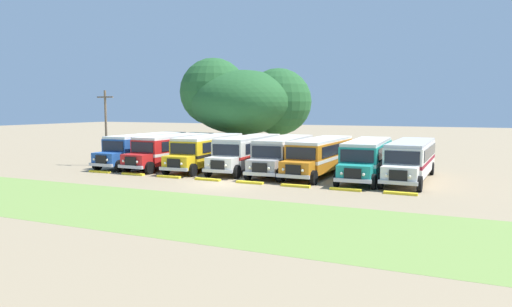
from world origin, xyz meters
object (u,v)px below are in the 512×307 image
Objects in this scene: parked_bus_slot_4 at (284,153)px; utility_pole at (106,125)px; parked_bus_slot_0 at (146,148)px; parked_bus_slot_5 at (320,155)px; broad_shade_tree at (245,100)px; parked_bus_slot_1 at (174,149)px; parked_bus_slot_3 at (248,151)px; parked_bus_slot_2 at (208,150)px; parked_bus_slot_7 at (411,158)px; parked_bus_slot_6 at (367,157)px.

utility_pole is at bearing -85.65° from parked_bus_slot_4.
parked_bus_slot_0 and parked_bus_slot_5 have the same top height.
parked_bus_slot_4 is 13.72m from broad_shade_tree.
parked_bus_slot_5 is (13.37, 0.41, 0.00)m from parked_bus_slot_1.
parked_bus_slot_4 is 1.00× the size of parked_bus_slot_5.
parked_bus_slot_1 is at bearing -86.52° from parked_bus_slot_3.
parked_bus_slot_2 and parked_bus_slot_3 have the same top height.
parked_bus_slot_3 is 1.00× the size of parked_bus_slot_5.
parked_bus_slot_4 is at bearing 92.57° from parked_bus_slot_0.
parked_bus_slot_3 and parked_bus_slot_4 have the same top height.
parked_bus_slot_4 is at bearing 7.89° from utility_pole.
parked_bus_slot_5 is (6.42, -0.29, 0.00)m from parked_bus_slot_3.
parked_bus_slot_1 is 1.00× the size of parked_bus_slot_2.
parked_bus_slot_7 is (20.13, 0.53, 0.00)m from parked_bus_slot_1.
parked_bus_slot_1 and parked_bus_slot_5 have the same top height.
parked_bus_slot_5 is at bearing -41.51° from broad_shade_tree.
utility_pole is (-13.05, -2.50, 2.06)m from parked_bus_slot_3.
broad_shade_tree is (-8.29, 9.99, 4.45)m from parked_bus_slot_4.
parked_bus_slot_1 is 0.80× the size of broad_shade_tree.
parked_bus_slot_6 is 1.00× the size of parked_bus_slot_7.
parked_bus_slot_2 is 9.87m from utility_pole.
parked_bus_slot_3 is 1.60× the size of utility_pole.
parked_bus_slot_3 is at bearing -89.43° from parked_bus_slot_7.
parked_bus_slot_2 is 16.80m from parked_bus_slot_7.
parked_bus_slot_5 is (10.04, 0.17, 0.00)m from parked_bus_slot_2.
parked_bus_slot_6 is (6.76, -0.30, 0.00)m from parked_bus_slot_4.
broad_shade_tree is at bearing 56.51° from utility_pole.
utility_pole reaches higher than parked_bus_slot_3.
utility_pole reaches higher than parked_bus_slot_6.
parked_bus_slot_7 is (3.08, 0.34, 0.00)m from parked_bus_slot_6.
parked_bus_slot_0 is 0.99× the size of parked_bus_slot_2.
parked_bus_slot_0 and parked_bus_slot_2 have the same top height.
parked_bus_slot_1 is 6.98m from parked_bus_slot_3.
parked_bus_slot_0 is 0.80× the size of broad_shade_tree.
parked_bus_slot_5 is 1.00× the size of parked_bus_slot_7.
parked_bus_slot_6 is at bearing 92.54° from parked_bus_slot_1.
parked_bus_slot_3 is (3.61, 0.47, 0.00)m from parked_bus_slot_2.
parked_bus_slot_7 is 26.42m from utility_pole.
utility_pole is at bearing -83.61° from parked_bus_slot_7.
parked_bus_slot_0 is at bearing -88.78° from parked_bus_slot_1.
parked_bus_slot_4 is 9.84m from parked_bus_slot_7.
parked_bus_slot_5 and parked_bus_slot_7 have the same top height.
broad_shade_tree is at bearing -129.39° from parked_bus_slot_5.
parked_bus_slot_7 is 1.60× the size of utility_pole.
parked_bus_slot_1 is at bearing -87.15° from parked_bus_slot_7.
utility_pole is (-8.11, -12.26, -2.38)m from broad_shade_tree.
parked_bus_slot_2 is at bearing 96.02° from parked_bus_slot_1.
parked_bus_slot_1 is at bearing -90.85° from parked_bus_slot_4.
parked_bus_slot_6 and parked_bus_slot_7 have the same top height.
broad_shade_tree is 2.00× the size of utility_pole.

